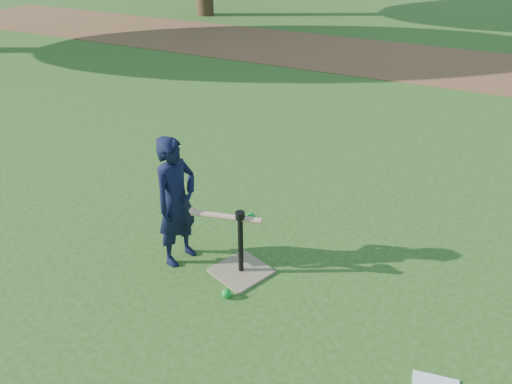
% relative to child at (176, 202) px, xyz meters
% --- Properties ---
extents(ground, '(80.00, 80.00, 0.00)m').
position_rel_child_xyz_m(ground, '(0.27, 0.06, -0.59)').
color(ground, '#285116').
rests_on(ground, ground).
extents(dirt_strip, '(24.00, 3.00, 0.01)m').
position_rel_child_xyz_m(dirt_strip, '(0.27, 7.56, -0.59)').
color(dirt_strip, brown).
rests_on(dirt_strip, ground).
extents(child, '(0.36, 0.48, 1.19)m').
position_rel_child_xyz_m(child, '(0.00, 0.00, 0.00)').
color(child, black).
rests_on(child, ground).
extents(wiffle_ball_ground, '(0.08, 0.08, 0.08)m').
position_rel_child_xyz_m(wiffle_ball_ground, '(0.62, -0.29, -0.55)').
color(wiffle_ball_ground, '#0D9529').
rests_on(wiffle_ball_ground, ground).
extents(batting_tee, '(0.56, 0.56, 0.61)m').
position_rel_child_xyz_m(batting_tee, '(0.58, 0.05, -0.48)').
color(batting_tee, '#867455').
rests_on(batting_tee, ground).
extents(swing_action, '(0.63, 0.24, 0.09)m').
position_rel_child_xyz_m(swing_action, '(0.47, 0.05, -0.05)').
color(swing_action, tan).
rests_on(swing_action, ground).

